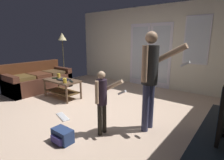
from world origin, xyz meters
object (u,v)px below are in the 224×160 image
backpack (62,136)px  dvd_remote_slim (55,78)px  tv_stand (220,148)px  cup_by_laptop (65,81)px  laptop_closed (64,80)px  coffee_table (62,85)px  person_child (102,97)px  person_adult (151,73)px  leather_couch (38,80)px  cup_near_edge (59,75)px  tv_remote_black (71,81)px  floor_lamp (62,40)px  loose_keyboard (63,117)px

backpack → dvd_remote_slim: 2.38m
tv_stand → cup_by_laptop: 3.31m
tv_stand → laptop_closed: laptop_closed is taller
coffee_table → cup_by_laptop: 0.42m
person_child → cup_by_laptop: (-1.69, 0.57, -0.09)m
dvd_remote_slim → person_adult: bearing=-21.5°
leather_couch → cup_near_edge: 0.90m
tv_remote_black → leather_couch: bearing=-155.7°
laptop_closed → tv_remote_black: (0.31, -0.01, -0.00)m
tv_stand → person_child: size_ratio=1.69×
person_adult → floor_lamp: (-4.02, 1.33, 0.48)m
coffee_table → cup_by_laptop: (0.34, -0.16, 0.19)m
coffee_table → loose_keyboard: size_ratio=2.16×
coffee_table → dvd_remote_slim: 0.30m
loose_keyboard → dvd_remote_slim: size_ratio=2.70×
tv_stand → tv_remote_black: size_ratio=10.37×
person_adult → leather_couch: bearing=177.8°
person_adult → tv_remote_black: (-2.17, 0.14, -0.49)m
person_adult → loose_keyboard: 1.93m
laptop_closed → person_child: bearing=-22.7°
backpack → cup_near_edge: 2.52m
coffee_table → floor_lamp: size_ratio=0.58×
person_child → cup_near_edge: bearing=159.7°
cup_near_edge → cup_by_laptop: (0.66, -0.30, 0.01)m
floor_lamp → laptop_closed: bearing=-37.4°
coffee_table → backpack: size_ratio=3.02×
coffee_table → tv_stand: coffee_table is taller
floor_lamp → cup_near_edge: bearing=-42.3°
person_adult → cup_by_laptop: (-2.20, -0.03, -0.44)m
person_child → coffee_table: bearing=160.2°
backpack → leather_couch: bearing=155.9°
person_child → cup_near_edge: 2.50m
laptop_closed → tv_remote_black: bearing=-3.0°
person_adult → cup_near_edge: 2.91m
coffee_table → laptop_closed: 0.16m
floor_lamp → cup_near_edge: 1.82m
tv_stand → person_adult: size_ratio=1.08×
floor_lamp → cup_by_laptop: bearing=-36.7°
backpack → cup_near_edge: (-2.03, 1.43, 0.43)m
tv_stand → cup_by_laptop: bearing=175.4°
laptop_closed → floor_lamp: bearing=140.6°
cup_near_edge → dvd_remote_slim: 0.17m
leather_couch → tv_remote_black: size_ratio=10.69×
person_adult → cup_near_edge: bearing=174.5°
floor_lamp → backpack: 4.26m
person_child → cup_by_laptop: size_ratio=8.77×
backpack → tv_remote_black: bearing=135.9°
person_child → backpack: size_ratio=3.18×
cup_by_laptop → tv_remote_black: cup_by_laptop is taller
person_child → cup_near_edge: (-2.35, 0.87, -0.09)m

